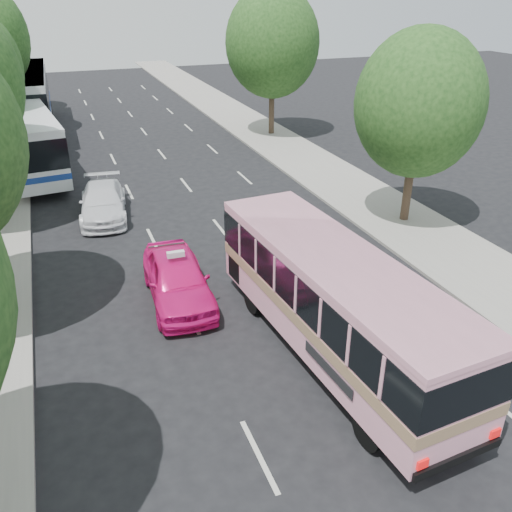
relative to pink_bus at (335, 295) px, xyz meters
name	(u,v)px	position (x,y,z in m)	size (l,w,h in m)	color
ground	(299,380)	(-1.30, -0.73, -1.90)	(120.00, 120.00, 0.00)	black
sidewalk_right	(288,150)	(7.20, 19.27, -1.84)	(4.00, 90.00, 0.12)	#9E998E
tree_right_near	(422,99)	(7.48, 7.21, 3.31)	(5.10, 5.10, 7.95)	#38281E
tree_right_far	(274,39)	(7.78, 23.21, 4.23)	(6.00, 6.00, 9.35)	#38281E
pink_bus	(335,295)	(0.00, 0.00, 0.00)	(3.12, 9.71, 3.05)	#FFA4C0
pink_taxi	(178,279)	(-3.30, 4.29, -1.10)	(1.88, 4.66, 1.59)	#F0147E
white_pickup	(103,202)	(-4.71, 12.42, -1.21)	(1.92, 4.73, 1.37)	white
tour_coach_front	(27,134)	(-7.60, 20.44, 0.14)	(3.69, 11.55, 3.39)	white
tour_coach_rear	(26,96)	(-7.60, 29.98, 0.55)	(3.22, 13.67, 4.07)	white
taxi_roof_sign	(176,254)	(-3.30, 4.29, -0.22)	(0.55, 0.18, 0.18)	silver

